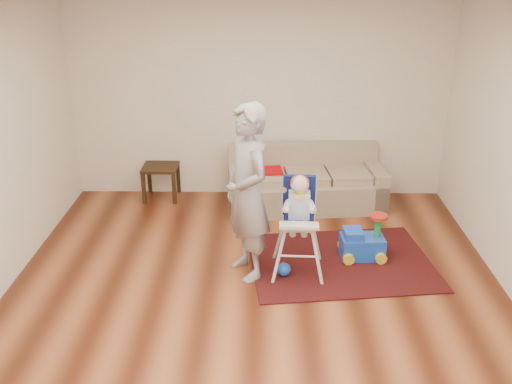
{
  "coord_description": "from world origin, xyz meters",
  "views": [
    {
      "loc": [
        0.09,
        -4.65,
        3.14
      ],
      "look_at": [
        0.0,
        0.4,
        1.0
      ],
      "focal_mm": 40.0,
      "sensor_mm": 36.0,
      "label": 1
    }
  ],
  "objects_px": {
    "toy_ball": "(284,269)",
    "adult": "(247,193)",
    "sofa": "(306,179)",
    "side_table": "(161,182)",
    "ride_on_toy": "(363,236)",
    "high_chair": "(298,227)"
  },
  "relations": [
    {
      "from": "toy_ball",
      "to": "adult",
      "type": "xyz_separation_m",
      "value": [
        -0.38,
        0.07,
        0.83
      ]
    },
    {
      "from": "sofa",
      "to": "toy_ball",
      "type": "xyz_separation_m",
      "value": [
        -0.34,
        -1.81,
        -0.3
      ]
    },
    {
      "from": "side_table",
      "to": "ride_on_toy",
      "type": "height_order",
      "value": "ride_on_toy"
    },
    {
      "from": "ride_on_toy",
      "to": "toy_ball",
      "type": "distance_m",
      "value": 0.98
    },
    {
      "from": "adult",
      "to": "toy_ball",
      "type": "bearing_deg",
      "value": 51.12
    },
    {
      "from": "side_table",
      "to": "high_chair",
      "type": "bearing_deg",
      "value": -47.78
    },
    {
      "from": "sofa",
      "to": "high_chair",
      "type": "height_order",
      "value": "high_chair"
    },
    {
      "from": "high_chair",
      "to": "adult",
      "type": "distance_m",
      "value": 0.65
    },
    {
      "from": "sofa",
      "to": "high_chair",
      "type": "bearing_deg",
      "value": -102.34
    },
    {
      "from": "sofa",
      "to": "adult",
      "type": "xyz_separation_m",
      "value": [
        -0.71,
        -1.73,
        0.53
      ]
    },
    {
      "from": "side_table",
      "to": "toy_ball",
      "type": "bearing_deg",
      "value": -51.76
    },
    {
      "from": "high_chair",
      "to": "ride_on_toy",
      "type": "bearing_deg",
      "value": 24.94
    },
    {
      "from": "side_table",
      "to": "high_chair",
      "type": "height_order",
      "value": "high_chair"
    },
    {
      "from": "ride_on_toy",
      "to": "toy_ball",
      "type": "relative_size",
      "value": 3.51
    },
    {
      "from": "high_chair",
      "to": "side_table",
      "type": "bearing_deg",
      "value": 134.49
    },
    {
      "from": "sofa",
      "to": "ride_on_toy",
      "type": "relative_size",
      "value": 4.09
    },
    {
      "from": "sofa",
      "to": "side_table",
      "type": "bearing_deg",
      "value": 166.8
    },
    {
      "from": "sofa",
      "to": "side_table",
      "type": "xyz_separation_m",
      "value": [
        -1.96,
        0.25,
        -0.16
      ]
    },
    {
      "from": "toy_ball",
      "to": "sofa",
      "type": "bearing_deg",
      "value": 79.48
    },
    {
      "from": "sofa",
      "to": "toy_ball",
      "type": "bearing_deg",
      "value": -106.43
    },
    {
      "from": "ride_on_toy",
      "to": "sofa",
      "type": "bearing_deg",
      "value": 107.19
    },
    {
      "from": "side_table",
      "to": "toy_ball",
      "type": "xyz_separation_m",
      "value": [
        1.62,
        -2.06,
        -0.15
      ]
    }
  ]
}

